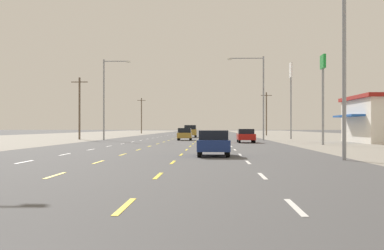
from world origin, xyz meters
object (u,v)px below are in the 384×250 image
(pole_sign_right_row_2, at_px, (291,82))
(streetlight_left_row_1, at_px, (106,94))
(sedan_inner_right_nearest, at_px, (213,143))
(streetlight_right_row_0, at_px, (338,57))
(sedan_far_right_near, at_px, (246,136))
(hatchback_center_turn_mid, at_px, (185,134))
(suv_center_turn_midfar, at_px, (190,131))
(pole_sign_right_row_1, at_px, (323,79))
(streetlight_right_row_1, at_px, (260,92))

(pole_sign_right_row_2, relative_size, streetlight_left_row_1, 1.03)
(sedan_inner_right_nearest, height_order, streetlight_right_row_0, streetlight_right_row_0)
(sedan_far_right_near, relative_size, hatchback_center_turn_mid, 1.15)
(sedan_far_right_near, bearing_deg, streetlight_right_row_0, -85.41)
(suv_center_turn_midfar, bearing_deg, pole_sign_right_row_1, -70.68)
(suv_center_turn_midfar, bearing_deg, streetlight_right_row_0, -81.45)
(sedan_far_right_near, xyz_separation_m, suv_center_turn_midfar, (-7.03, 31.63, 0.27))
(sedan_inner_right_nearest, relative_size, hatchback_center_turn_mid, 1.15)
(sedan_inner_right_nearest, relative_size, pole_sign_right_row_2, 0.42)
(hatchback_center_turn_mid, xyz_separation_m, streetlight_right_row_0, (9.60, -43.14, 4.34))
(suv_center_turn_midfar, xyz_separation_m, pole_sign_right_row_1, (13.71, -39.10, 5.07))
(hatchback_center_turn_mid, relative_size, pole_sign_right_row_2, 0.37)
(pole_sign_right_row_1, relative_size, streetlight_right_row_1, 0.79)
(pole_sign_right_row_2, bearing_deg, pole_sign_right_row_1, -91.60)
(suv_center_turn_midfar, height_order, pole_sign_right_row_2, pole_sign_right_row_2)
(pole_sign_right_row_2, distance_m, streetlight_left_row_1, 25.73)
(sedan_inner_right_nearest, distance_m, streetlight_right_row_1, 41.16)
(sedan_inner_right_nearest, distance_m, sedan_far_right_near, 28.74)
(sedan_inner_right_nearest, relative_size, streetlight_left_row_1, 0.44)
(sedan_inner_right_nearest, height_order, sedan_far_right_near, same)
(pole_sign_right_row_1, bearing_deg, sedan_inner_right_nearest, -115.93)
(hatchback_center_turn_mid, xyz_separation_m, streetlight_left_row_1, (-10.07, 1.11, 5.07))
(streetlight_left_row_1, xyz_separation_m, streetlight_right_row_1, (19.53, 0.00, 0.30))
(sedan_inner_right_nearest, distance_m, pole_sign_right_row_1, 24.01)
(sedan_far_right_near, relative_size, pole_sign_right_row_1, 0.54)
(sedan_far_right_near, height_order, streetlight_left_row_1, streetlight_left_row_1)
(suv_center_turn_midfar, height_order, streetlight_right_row_1, streetlight_right_row_1)
(suv_center_turn_midfar, distance_m, pole_sign_right_row_2, 20.14)
(streetlight_right_row_0, xyz_separation_m, streetlight_right_row_1, (-0.13, 44.25, 1.03))
(pole_sign_right_row_2, distance_m, streetlight_right_row_1, 9.25)
(sedan_far_right_near, xyz_separation_m, hatchback_center_turn_mid, (-7.00, 10.73, 0.03))
(sedan_far_right_near, bearing_deg, hatchback_center_turn_mid, 123.11)
(sedan_inner_right_nearest, xyz_separation_m, sedan_far_right_near, (3.56, 28.52, 0.00))
(streetlight_right_row_0, bearing_deg, streetlight_left_row_1, 113.97)
(streetlight_right_row_0, xyz_separation_m, streetlight_left_row_1, (-19.67, 44.25, 0.73))
(sedan_inner_right_nearest, xyz_separation_m, pole_sign_right_row_1, (10.23, 21.05, 5.34))
(streetlight_left_row_1, relative_size, streetlight_right_row_1, 0.97)
(pole_sign_right_row_1, distance_m, streetlight_right_row_0, 25.29)
(sedan_inner_right_nearest, relative_size, streetlight_right_row_0, 0.50)
(pole_sign_right_row_1, xyz_separation_m, streetlight_right_row_1, (-4.21, 19.31, 0.06))
(hatchback_center_turn_mid, height_order, streetlight_right_row_1, streetlight_right_row_1)
(suv_center_turn_midfar, height_order, streetlight_right_row_0, streetlight_right_row_0)
(pole_sign_right_row_2, bearing_deg, streetlight_right_row_1, -123.15)
(streetlight_right_row_1, bearing_deg, streetlight_right_row_0, -89.83)
(sedan_far_right_near, xyz_separation_m, streetlight_right_row_1, (2.47, 11.84, 5.40))
(hatchback_center_turn_mid, height_order, streetlight_right_row_0, streetlight_right_row_0)
(suv_center_turn_midfar, xyz_separation_m, streetlight_left_row_1, (-10.04, -19.79, 4.83))
(streetlight_right_row_0, distance_m, streetlight_right_row_1, 44.26)
(pole_sign_right_row_2, bearing_deg, streetlight_right_row_0, -95.32)
(sedan_far_right_near, relative_size, pole_sign_right_row_2, 0.42)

